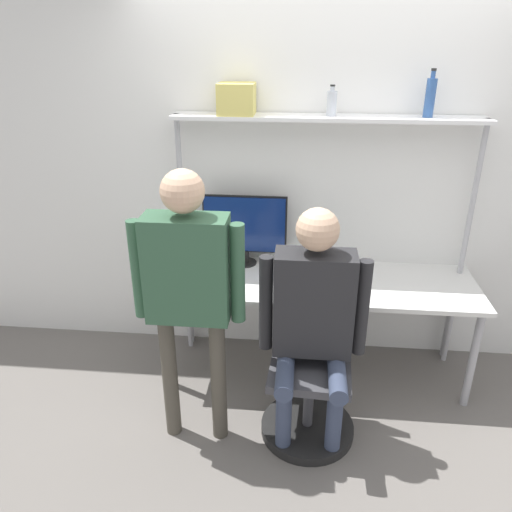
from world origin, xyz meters
TOP-DOWN VIEW (x-y plane):
  - ground_plane at (0.00, 0.00)m, footprint 12.00×12.00m
  - wall_back at (0.00, 0.72)m, footprint 8.00×0.06m
  - desk at (0.00, 0.35)m, footprint 2.06×0.67m
  - shelf_unit at (0.00, 0.57)m, footprint 1.96×0.23m
  - monitor at (-0.53, 0.58)m, footprint 0.58×0.16m
  - laptop at (0.02, 0.27)m, footprint 0.36×0.23m
  - cell_phone at (0.26, 0.26)m, footprint 0.07×0.15m
  - office_chair at (-0.05, -0.23)m, footprint 0.56×0.56m
  - person_seated at (-0.05, -0.27)m, footprint 0.60×0.47m
  - person_standing at (-0.72, -0.34)m, footprint 0.61×0.22m
  - bottle_clear at (0.02, 0.57)m, footprint 0.06×0.06m
  - bottle_blue at (0.60, 0.57)m, footprint 0.06×0.06m
  - storage_box at (-0.57, 0.57)m, footprint 0.23×0.21m

SIDE VIEW (x-z plane):
  - ground_plane at x=0.00m, z-range 0.00..0.00m
  - office_chair at x=-0.05m, z-range -0.18..0.76m
  - desk at x=0.00m, z-range 0.29..1.02m
  - cell_phone at x=0.26m, z-range 0.72..0.73m
  - laptop at x=0.02m, z-range 0.67..0.90m
  - person_seated at x=-0.05m, z-range 0.14..1.56m
  - monitor at x=-0.53m, z-range 0.75..1.25m
  - person_standing at x=-0.72m, z-range 0.23..1.87m
  - wall_back at x=0.00m, z-range 0.00..2.70m
  - shelf_unit at x=0.00m, z-range 0.62..2.37m
  - bottle_clear at x=0.02m, z-range 1.75..1.93m
  - storage_box at x=-0.57m, z-range 1.76..1.95m
  - bottle_blue at x=0.60m, z-range 1.74..2.02m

